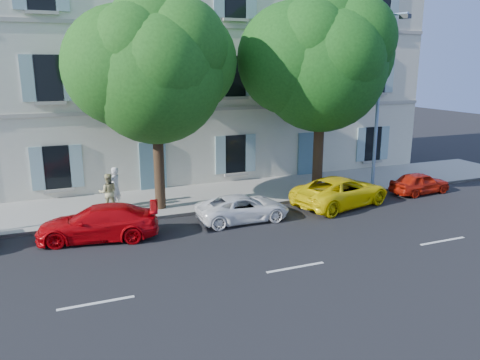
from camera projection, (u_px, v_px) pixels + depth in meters
name	position (u px, v px, depth m)	size (l,w,h in m)	color
ground	(246.00, 227.00, 18.20)	(90.00, 90.00, 0.00)	black
sidewalk	(210.00, 197.00, 22.19)	(36.00, 4.50, 0.15)	#A09E96
kerb	(226.00, 209.00, 20.24)	(36.00, 0.16, 0.16)	#9E998E
building	(175.00, 68.00, 25.95)	(28.00, 7.00, 12.00)	beige
car_red_coupe	(98.00, 223.00, 16.86)	(1.75, 4.29, 1.25)	#BD050B
car_white_coupe	(243.00, 208.00, 18.92)	(1.75, 3.80, 1.06)	white
car_yellow_supercar	(341.00, 191.00, 20.91)	(2.20, 4.77, 1.33)	yellow
car_red_hatchback	(420.00, 183.00, 22.92)	(1.26, 3.14, 1.07)	#B61B0B
tree_left	(155.00, 75.00, 18.87)	(5.64, 5.64, 8.75)	#3A2819
tree_right	(322.00, 67.00, 21.46)	(5.99, 5.99, 9.22)	#3A2819
street_lamp	(381.00, 93.00, 22.38)	(0.41, 1.77, 8.27)	#7293BF
pedestrian_a	(115.00, 187.00, 20.13)	(0.65, 0.42, 1.77)	silver
pedestrian_b	(108.00, 192.00, 19.66)	(0.78, 0.61, 1.60)	tan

